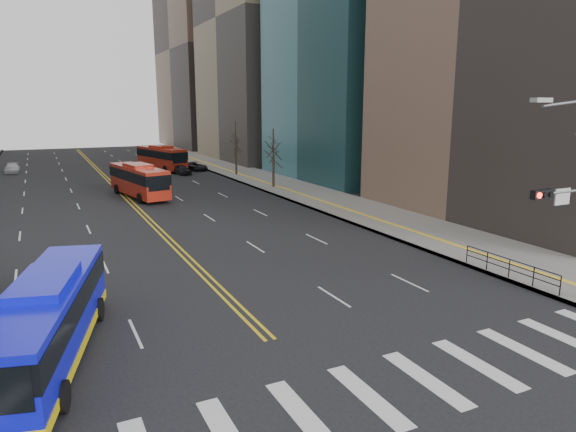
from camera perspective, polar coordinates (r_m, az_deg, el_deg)
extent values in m
plane|color=black|center=(17.00, 5.38, -20.19)|extent=(220.00, 220.00, 0.00)
cube|color=gray|center=(63.11, -2.25, 3.94)|extent=(7.00, 130.00, 0.15)
cube|color=silver|center=(16.50, 1.61, -21.21)|extent=(0.70, 4.00, 0.01)
cube|color=silver|center=(17.56, 8.87, -19.13)|extent=(0.70, 4.00, 0.01)
cube|color=silver|center=(18.85, 15.06, -17.07)|extent=(0.70, 4.00, 0.01)
cube|color=silver|center=(20.34, 20.29, -15.15)|extent=(0.70, 4.00, 0.01)
cube|color=silver|center=(21.98, 24.69, -13.41)|extent=(0.70, 4.00, 0.01)
cube|color=silver|center=(23.75, 28.41, -11.86)|extent=(0.70, 4.00, 0.01)
cube|color=gold|center=(68.21, -19.54, 3.81)|extent=(0.15, 100.00, 0.01)
cube|color=gold|center=(68.26, -19.21, 3.84)|extent=(0.15, 100.00, 0.01)
cube|color=gray|center=(92.36, -1.74, 20.82)|extent=(20.00, 26.00, 46.00)
cube|color=brown|center=(121.46, -8.71, 17.65)|extent=(18.00, 30.00, 42.00)
cylinder|color=slate|center=(25.24, 29.10, 2.46)|extent=(4.50, 0.12, 0.12)
cube|color=black|center=(23.68, 26.37, 2.18)|extent=(1.10, 0.28, 0.38)
cylinder|color=#FF190C|center=(23.30, 26.15, 2.06)|extent=(0.24, 0.08, 0.24)
cylinder|color=black|center=(23.58, 26.68, 2.12)|extent=(0.24, 0.08, 0.24)
cylinder|color=black|center=(23.86, 27.19, 2.17)|extent=(0.24, 0.08, 0.24)
cube|color=silver|center=(24.74, 28.18, 1.91)|extent=(0.90, 0.06, 0.70)
cube|color=#999993|center=(22.93, 26.34, 11.47)|extent=(0.90, 0.35, 0.18)
cube|color=black|center=(29.56, 23.44, -4.44)|extent=(0.04, 6.00, 0.04)
cylinder|color=black|center=(27.96, 28.01, -6.87)|extent=(0.06, 0.06, 1.00)
cylinder|color=black|center=(28.80, 25.61, -6.10)|extent=(0.06, 0.06, 1.00)
cylinder|color=black|center=(29.70, 23.36, -5.37)|extent=(0.06, 0.06, 1.00)
cylinder|color=black|center=(30.64, 21.25, -4.67)|extent=(0.06, 0.06, 1.00)
cylinder|color=black|center=(31.63, 19.27, -4.01)|extent=(0.06, 0.06, 1.00)
cylinder|color=black|center=(57.75, -1.63, 4.86)|extent=(0.28, 0.28, 3.50)
cylinder|color=black|center=(68.78, -5.78, 6.08)|extent=(0.28, 0.28, 3.75)
cube|color=#0E11DA|center=(20.55, -25.12, -10.36)|extent=(4.93, 11.04, 2.54)
cube|color=black|center=(20.36, -25.25, -9.00)|extent=(4.99, 11.07, 0.92)
cube|color=#0E11DA|center=(20.09, -25.47, -6.74)|extent=(2.71, 4.12, 0.40)
cube|color=yellow|center=(20.96, -24.85, -13.07)|extent=(4.99, 11.07, 0.35)
cylinder|color=black|center=(17.72, -23.78, -17.93)|extent=(0.54, 1.04, 1.00)
cylinder|color=black|center=(24.34, -25.58, -9.74)|extent=(0.54, 1.04, 1.00)
cylinder|color=black|center=(23.87, -20.27, -9.71)|extent=(0.54, 1.04, 1.00)
cube|color=#B32413|center=(53.97, -16.25, 3.83)|extent=(4.22, 10.89, 2.74)
cube|color=black|center=(53.90, -16.28, 4.41)|extent=(4.28, 10.92, 0.99)
cube|color=#B32413|center=(53.79, -16.34, 5.38)|extent=(2.55, 4.00, 0.40)
cylinder|color=black|center=(50.59, -16.13, 1.91)|extent=(0.47, 1.04, 1.00)
cylinder|color=black|center=(51.44, -13.61, 2.21)|extent=(0.47, 1.04, 1.00)
cylinder|color=black|center=(56.97, -18.49, 2.86)|extent=(0.47, 1.04, 1.00)
cylinder|color=black|center=(57.72, -16.21, 3.12)|extent=(0.47, 1.04, 1.00)
cube|color=#B32413|center=(76.65, -13.88, 6.33)|extent=(5.07, 11.28, 2.85)
cube|color=black|center=(76.60, -13.90, 6.75)|extent=(5.14, 11.31, 1.02)
cube|color=#B32413|center=(76.52, -13.94, 7.47)|extent=(2.87, 4.22, 0.40)
cylinder|color=black|center=(73.10, -13.48, 5.08)|extent=(0.53, 1.04, 1.00)
cylinder|color=black|center=(74.23, -11.75, 5.26)|extent=(0.53, 1.04, 1.00)
cylinder|color=black|center=(79.43, -15.77, 5.50)|extent=(0.53, 1.04, 1.00)
cylinder|color=black|center=(80.47, -14.15, 5.67)|extent=(0.53, 1.04, 1.00)
imported|color=white|center=(20.05, -25.63, -13.90)|extent=(1.76, 4.21, 1.35)
imported|color=black|center=(70.89, -11.72, 5.07)|extent=(2.12, 3.99, 1.29)
imported|color=#AFAFB5|center=(80.52, -28.31, 4.68)|extent=(1.94, 4.43, 1.27)
imported|color=black|center=(74.92, -10.28, 5.47)|extent=(3.17, 4.77, 1.22)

